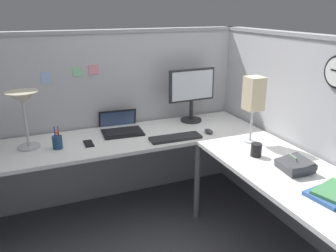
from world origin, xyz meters
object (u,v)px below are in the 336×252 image
(desk_lamp_dome, at_px, (23,102))
(cell_phone, at_px, (89,144))
(keyboard, at_px, (175,138))
(monitor, at_px, (192,91))
(computer_mouse, at_px, (209,131))
(coffee_mug, at_px, (256,150))
(book_stack, at_px, (335,193))
(office_phone, at_px, (295,166))
(desk_lamp_paper, at_px, (254,96))
(laptop, at_px, (120,127))
(pen_cup, at_px, (57,142))

(desk_lamp_dome, distance_m, cell_phone, 0.58)
(keyboard, bearing_deg, monitor, 50.34)
(computer_mouse, relative_size, desk_lamp_dome, 0.23)
(coffee_mug, bearing_deg, book_stack, -83.96)
(office_phone, height_order, desk_lamp_paper, desk_lamp_paper)
(keyboard, bearing_deg, laptop, 134.13)
(desk_lamp_paper, distance_m, coffee_mug, 0.44)
(keyboard, relative_size, desk_lamp_paper, 0.81)
(coffee_mug, bearing_deg, office_phone, -73.50)
(monitor, relative_size, office_phone, 2.23)
(coffee_mug, bearing_deg, laptop, 129.31)
(laptop, relative_size, coffee_mug, 4.20)
(desk_lamp_dome, relative_size, pen_cup, 2.47)
(monitor, bearing_deg, cell_phone, -167.93)
(laptop, relative_size, office_phone, 1.80)
(laptop, height_order, office_phone, laptop)
(office_phone, xyz_separation_m, book_stack, (-0.02, -0.35, -0.02))
(pen_cup, distance_m, desk_lamp_paper, 1.55)
(desk_lamp_dome, xyz_separation_m, cell_phone, (0.44, -0.10, -0.36))
(monitor, relative_size, computer_mouse, 4.81)
(keyboard, distance_m, pen_cup, 0.93)
(laptop, xyz_separation_m, keyboard, (0.36, -0.39, -0.01))
(office_phone, distance_m, book_stack, 0.35)
(monitor, relative_size, laptop, 1.24)
(computer_mouse, distance_m, office_phone, 0.88)
(laptop, height_order, cell_phone, laptop)
(cell_phone, bearing_deg, office_phone, -40.40)
(coffee_mug, bearing_deg, pen_cup, 151.88)
(keyboard, distance_m, book_stack, 1.28)
(office_phone, bearing_deg, keyboard, 120.48)
(desk_lamp_dome, bearing_deg, book_stack, -42.38)
(keyboard, xyz_separation_m, office_phone, (0.50, -0.85, 0.03))
(computer_mouse, relative_size, cell_phone, 0.72)
(laptop, xyz_separation_m, desk_lamp_paper, (0.89, -0.68, 0.36))
(cell_phone, bearing_deg, keyboard, -13.19)
(desk_lamp_paper, bearing_deg, coffee_mug, -116.94)
(desk_lamp_paper, height_order, coffee_mug, desk_lamp_paper)
(monitor, relative_size, desk_lamp_paper, 0.94)
(desk_lamp_paper, bearing_deg, book_stack, -93.78)
(monitor, bearing_deg, desk_lamp_paper, -73.15)
(desk_lamp_paper, bearing_deg, pen_cup, 162.65)
(book_stack, bearing_deg, computer_mouse, 97.15)
(cell_phone, bearing_deg, book_stack, -49.35)
(cell_phone, distance_m, coffee_mug, 1.30)
(monitor, relative_size, pen_cup, 2.78)
(office_phone, bearing_deg, cell_phone, 139.50)
(computer_mouse, relative_size, office_phone, 0.46)
(pen_cup, bearing_deg, book_stack, -44.31)
(desk_lamp_dome, relative_size, book_stack, 1.39)
(laptop, height_order, desk_lamp_dome, desk_lamp_dome)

